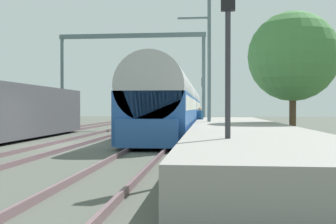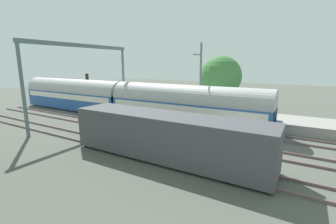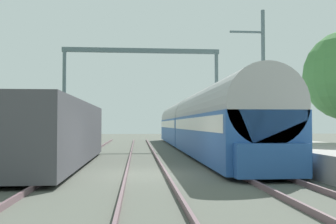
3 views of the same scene
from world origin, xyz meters
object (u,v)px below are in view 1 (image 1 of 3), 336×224
(railway_signal_far, at_px, (203,94))
(catenary_gantry, at_px, (132,60))
(freight_car, at_px, (17,112))
(person_crossing, at_px, (200,117))
(passenger_train, at_px, (178,104))
(railway_signal_near, at_px, (228,47))

(railway_signal_far, height_order, catenary_gantry, catenary_gantry)
(freight_car, xyz_separation_m, railway_signal_far, (9.85, 18.52, 1.52))
(person_crossing, distance_m, railway_signal_far, 12.30)
(person_crossing, height_order, catenary_gantry, catenary_gantry)
(passenger_train, distance_m, person_crossing, 4.88)
(railway_signal_near, bearing_deg, passenger_train, 97.57)
(person_crossing, relative_size, catenary_gantry, 0.14)
(passenger_train, relative_size, railway_signal_far, 7.10)
(railway_signal_near, height_order, catenary_gantry, catenary_gantry)
(freight_car, bearing_deg, railway_signal_near, -43.88)
(person_crossing, bearing_deg, passenger_train, 153.34)
(passenger_train, distance_m, catenary_gantry, 5.55)
(passenger_train, height_order, freight_car, passenger_train)
(freight_car, height_order, person_crossing, freight_car)
(freight_car, relative_size, railway_signal_far, 2.81)
(passenger_train, bearing_deg, railway_signal_near, -82.43)
(passenger_train, xyz_separation_m, freight_car, (-7.93, -10.81, -0.50))
(passenger_train, xyz_separation_m, catenary_gantry, (-3.97, 1.34, 3.65))
(railway_signal_near, relative_size, catenary_gantry, 0.41)
(freight_car, bearing_deg, passenger_train, 53.73)
(freight_car, relative_size, person_crossing, 7.51)
(passenger_train, bearing_deg, catenary_gantry, 161.32)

